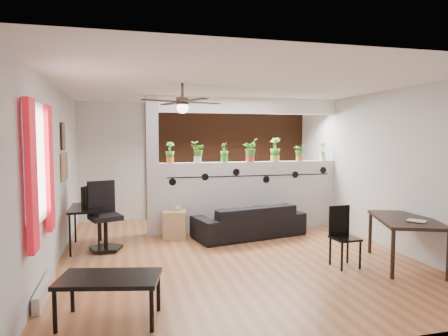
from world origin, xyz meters
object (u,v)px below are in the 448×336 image
at_px(cube_shelf, 175,224).
at_px(computer_desk, 86,211).
at_px(potted_plant_5, 299,151).
at_px(office_chair, 104,220).
at_px(potted_plant_6, 323,151).
at_px(potted_plant_4, 275,149).
at_px(coffee_table, 109,281).
at_px(ceiling_fan, 183,104).
at_px(sofa, 249,221).
at_px(potted_plant_0, 170,152).
at_px(cup, 177,208).
at_px(potted_plant_1, 198,151).
at_px(potted_plant_2, 224,152).
at_px(dining_table, 406,223).
at_px(folding_chair, 342,231).
at_px(potted_plant_3, 250,149).

distance_m(cube_shelf, computer_desk, 1.58).
bearing_deg(potted_plant_5, office_chair, -167.64).
bearing_deg(office_chair, potted_plant_6, 10.90).
bearing_deg(potted_plant_4, coffee_table, -131.77).
height_order(ceiling_fan, sofa, ceiling_fan).
relative_size(potted_plant_0, potted_plant_5, 1.07).
bearing_deg(cup, potted_plant_0, 103.48).
relative_size(potted_plant_1, potted_plant_2, 1.04).
relative_size(potted_plant_6, sofa, 0.20).
relative_size(potted_plant_0, potted_plant_6, 1.04).
xyz_separation_m(potted_plant_5, computer_desk, (-4.10, -0.66, -0.92)).
distance_m(computer_desk, dining_table, 4.95).
relative_size(potted_plant_4, folding_chair, 0.56).
relative_size(potted_plant_4, potted_plant_6, 1.25).
relative_size(potted_plant_3, coffee_table, 0.43).
xyz_separation_m(potted_plant_5, cup, (-2.55, -0.34, -1.00)).
xyz_separation_m(cube_shelf, folding_chair, (2.12, -2.16, 0.26)).
bearing_deg(ceiling_fan, potted_plant_4, 40.24).
bearing_deg(cup, ceiling_fan, -93.98).
height_order(potted_plant_4, potted_plant_5, potted_plant_4).
distance_m(computer_desk, coffee_table, 2.87).
xyz_separation_m(ceiling_fan, potted_plant_0, (0.02, 1.80, -0.75)).
distance_m(ceiling_fan, office_chair, 2.37).
distance_m(potted_plant_0, potted_plant_3, 1.58).
bearing_deg(potted_plant_1, cup, -142.63).
distance_m(potted_plant_1, cup, 1.16).
bearing_deg(potted_plant_0, sofa, -22.54).
relative_size(potted_plant_1, office_chair, 0.37).
bearing_deg(potted_plant_3, potted_plant_1, 180.00).
height_order(cup, folding_chair, folding_chair).
distance_m(potted_plant_1, coffee_table, 3.99).
xyz_separation_m(potted_plant_4, computer_desk, (-3.58, -0.66, -0.98)).
bearing_deg(potted_plant_2, potted_plant_1, 180.00).
distance_m(potted_plant_0, potted_plant_4, 2.11).
height_order(potted_plant_1, coffee_table, potted_plant_1).
relative_size(potted_plant_4, cube_shelf, 0.96).
distance_m(potted_plant_5, cup, 2.76).
bearing_deg(computer_desk, dining_table, -24.60).
height_order(potted_plant_0, sofa, potted_plant_0).
bearing_deg(potted_plant_2, ceiling_fan, -120.81).
relative_size(potted_plant_3, potted_plant_5, 1.25).
bearing_deg(office_chair, potted_plant_1, 26.13).
xyz_separation_m(potted_plant_0, potted_plant_4, (2.11, 0.00, 0.04)).
bearing_deg(folding_chair, ceiling_fan, 162.27).
bearing_deg(ceiling_fan, coffee_table, -120.42).
xyz_separation_m(office_chair, coffee_table, (0.16, -2.66, -0.08)).
distance_m(potted_plant_4, potted_plant_6, 1.05).
bearing_deg(folding_chair, potted_plant_6, 68.07).
bearing_deg(potted_plant_5, cup, -172.41).
height_order(dining_table, folding_chair, folding_chair).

